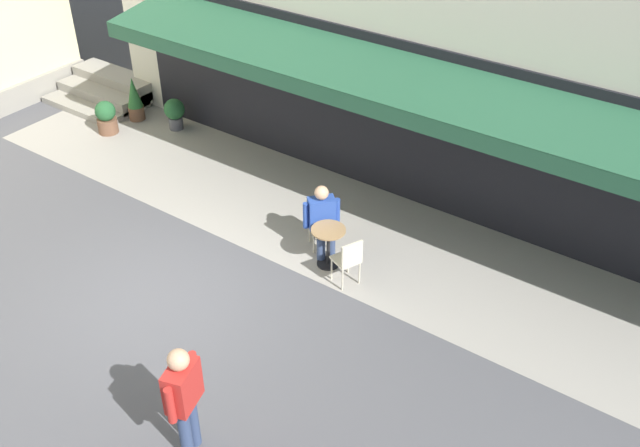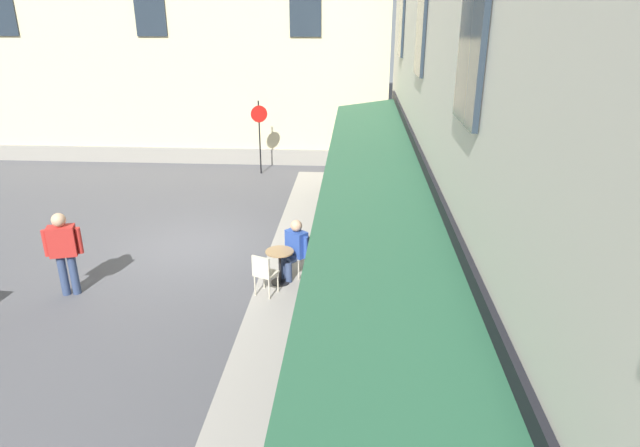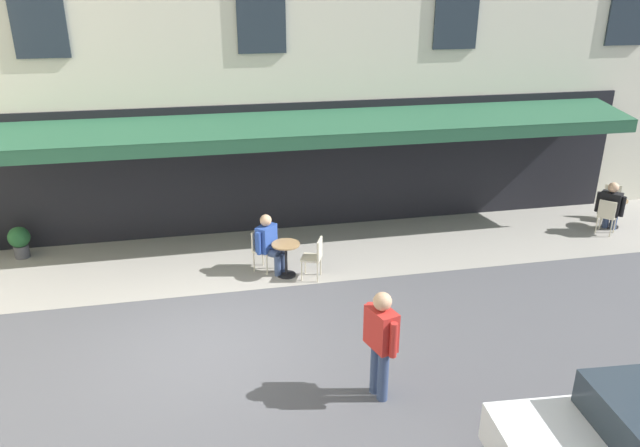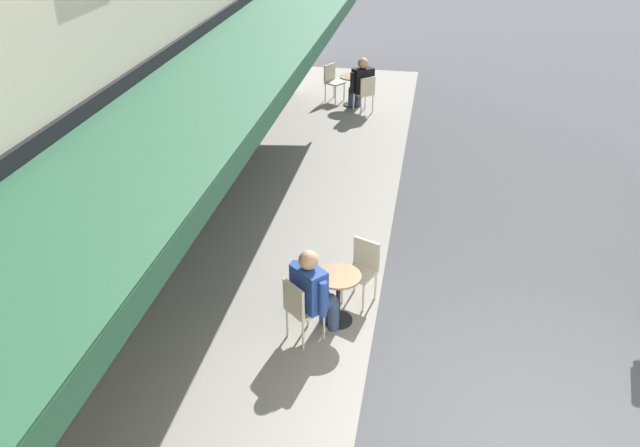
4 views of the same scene
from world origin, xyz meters
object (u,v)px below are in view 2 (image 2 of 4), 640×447
object	(u,v)px
cafe_table_mid_terrace	(280,262)
cafe_chair_cream_corner_left	(302,251)
cafe_chair_cream_back_row	(264,271)
potted_plant_mid_terrace	(367,173)
no_parking_sign	(259,124)
walking_pedestrian_in_red	(64,248)
seated_companion_in_blue	(294,247)
potted_plant_by_steps	(374,186)
potted_plant_under_sign	(341,176)

from	to	relation	value
cafe_table_mid_terrace	cafe_chair_cream_corner_left	xyz separation A→B (m)	(0.48, -0.41, 0.06)
cafe_chair_cream_back_row	cafe_chair_cream_corner_left	size ratio (longest dim) A/B	1.00
potted_plant_mid_terrace	cafe_chair_cream_corner_left	bearing A→B (deg)	166.62
cafe_chair_cream_back_row	no_parking_sign	xyz separation A→B (m)	(9.01, 1.60, 1.25)
cafe_chair_cream_back_row	cafe_chair_cream_corner_left	distance (m)	1.25
walking_pedestrian_in_red	no_parking_sign	size ratio (longest dim) A/B	0.68
cafe_chair_cream_back_row	seated_companion_in_blue	xyz separation A→B (m)	(0.90, -0.52, 0.15)
cafe_table_mid_terrace	no_parking_sign	bearing A→B (deg)	12.36
walking_pedestrian_in_red	potted_plant_mid_terrace	distance (m)	9.86
cafe_chair_cream_back_row	potted_plant_by_steps	world-z (taller)	cafe_chair_cream_back_row
potted_plant_under_sign	cafe_chair_cream_corner_left	bearing A→B (deg)	174.00
cafe_chair_cream_back_row	cafe_chair_cream_corner_left	xyz separation A→B (m)	(1.06, -0.66, 0.00)
cafe_chair_cream_back_row	no_parking_sign	bearing A→B (deg)	10.06
walking_pedestrian_in_red	no_parking_sign	xyz separation A→B (m)	(9.20, -2.39, 0.76)
seated_companion_in_blue	potted_plant_by_steps	bearing A→B (deg)	-18.73
seated_companion_in_blue	no_parking_sign	world-z (taller)	no_parking_sign
potted_plant_by_steps	no_parking_sign	bearing A→B (deg)	56.50
seated_companion_in_blue	walking_pedestrian_in_red	xyz separation A→B (m)	(-1.09, 4.51, 0.33)
cafe_chair_cream_back_row	walking_pedestrian_in_red	distance (m)	4.02
walking_pedestrian_in_red	potted_plant_under_sign	xyz separation A→B (m)	(7.71, -5.33, -0.65)
cafe_table_mid_terrace	walking_pedestrian_in_red	world-z (taller)	walking_pedestrian_in_red
cafe_table_mid_terrace	potted_plant_under_sign	distance (m)	7.03
cafe_table_mid_terrace	cafe_chair_cream_back_row	size ratio (longest dim) A/B	0.82
potted_plant_mid_terrace	seated_companion_in_blue	bearing A→B (deg)	165.78
cafe_chair_cream_corner_left	no_parking_sign	size ratio (longest dim) A/B	0.35
walking_pedestrian_in_red	potted_plant_under_sign	size ratio (longest dim) A/B	2.29
seated_companion_in_blue	potted_plant_under_sign	distance (m)	6.68
potted_plant_under_sign	potted_plant_by_steps	bearing A→B (deg)	-137.86
seated_companion_in_blue	potted_plant_mid_terrace	distance (m)	6.80
no_parking_sign	potted_plant_by_steps	bearing A→B (deg)	-123.50
cafe_table_mid_terrace	potted_plant_under_sign	xyz separation A→B (m)	(6.94, -1.09, -0.10)
cafe_table_mid_terrace	no_parking_sign	xyz separation A→B (m)	(8.43, 1.85, 1.30)
no_parking_sign	cafe_chair_cream_back_row	bearing A→B (deg)	-169.94
cafe_table_mid_terrace	potted_plant_mid_terrace	bearing A→B (deg)	-15.72
walking_pedestrian_in_red	potted_plant_by_steps	distance (m)	9.17
cafe_chair_cream_corner_left	seated_companion_in_blue	distance (m)	0.26
cafe_chair_cream_back_row	potted_plant_under_sign	bearing A→B (deg)	-10.12
cafe_chair_cream_corner_left	walking_pedestrian_in_red	bearing A→B (deg)	105.02
cafe_chair_cream_corner_left	seated_companion_in_blue	size ratio (longest dim) A/B	0.70
seated_companion_in_blue	potted_plant_by_steps	size ratio (longest dim) A/B	1.77
cafe_table_mid_terrace	seated_companion_in_blue	xyz separation A→B (m)	(0.31, -0.27, 0.21)
cafe_table_mid_terrace	walking_pedestrian_in_red	xyz separation A→B (m)	(-0.77, 4.24, 0.54)
cafe_chair_cream_corner_left	potted_plant_by_steps	xyz separation A→B (m)	(5.32, -1.72, -0.13)
cafe_chair_cream_back_row	walking_pedestrian_in_red	size ratio (longest dim) A/B	0.51
cafe_chair_cream_back_row	potted_plant_mid_terrace	distance (m)	7.80
seated_companion_in_blue	walking_pedestrian_in_red	distance (m)	4.65
cafe_table_mid_terrace	potted_plant_by_steps	size ratio (longest dim) A/B	1.01
cafe_chair_cream_corner_left	no_parking_sign	xyz separation A→B (m)	(7.95, 2.26, 1.25)
cafe_table_mid_terrace	cafe_chair_cream_corner_left	bearing A→B (deg)	-40.92
potted_plant_mid_terrace	potted_plant_under_sign	xyz separation A→B (m)	(0.04, 0.85, -0.13)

